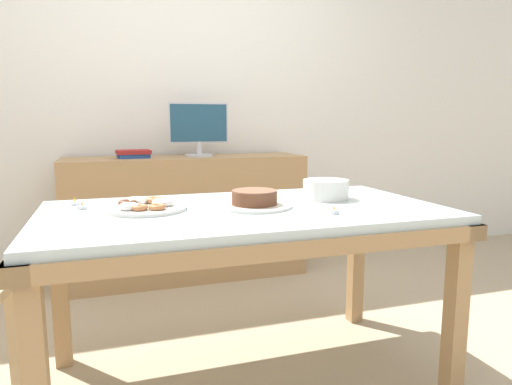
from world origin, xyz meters
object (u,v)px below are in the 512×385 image
(cake_chocolate_round, at_px, (255,200))
(tealight_centre, at_px, (82,207))
(tealight_near_front, at_px, (75,203))
(tealight_left_edge, at_px, (332,191))
(plate_stack, at_px, (326,189))
(computer_monitor, at_px, (199,130))
(book_stack, at_px, (133,154))
(tealight_right_edge, at_px, (334,211))
(pastry_platter, at_px, (145,206))

(cake_chocolate_round, height_order, tealight_centre, cake_chocolate_round)
(tealight_near_front, height_order, tealight_left_edge, same)
(plate_stack, bearing_deg, tealight_centre, 175.26)
(plate_stack, distance_m, tealight_left_edge, 0.21)
(computer_monitor, distance_m, plate_stack, 1.40)
(book_stack, bearing_deg, tealight_centre, -102.57)
(plate_stack, bearing_deg, cake_chocolate_round, -166.35)
(book_stack, height_order, plate_stack, book_stack)
(tealight_right_edge, bearing_deg, tealight_centre, 156.44)
(computer_monitor, bearing_deg, plate_stack, -76.50)
(plate_stack, height_order, tealight_near_front, plate_stack)
(tealight_centre, bearing_deg, pastry_platter, -21.45)
(cake_chocolate_round, bearing_deg, tealight_centre, 165.34)
(cake_chocolate_round, relative_size, tealight_centre, 7.82)
(tealight_left_edge, bearing_deg, plate_stack, -126.18)
(computer_monitor, relative_size, tealight_right_edge, 10.60)
(cake_chocolate_round, distance_m, tealight_left_edge, 0.56)
(book_stack, height_order, tealight_right_edge, book_stack)
(tealight_centre, bearing_deg, cake_chocolate_round, -14.66)
(book_stack, distance_m, tealight_centre, 1.29)
(book_stack, relative_size, plate_stack, 1.11)
(cake_chocolate_round, xyz_separation_m, tealight_near_front, (-0.72, 0.29, -0.02))
(tealight_right_edge, bearing_deg, computer_monitor, 96.75)
(book_stack, bearing_deg, plate_stack, -59.99)
(computer_monitor, xyz_separation_m, tealight_left_edge, (0.44, -1.18, -0.29))
(pastry_platter, relative_size, tealight_right_edge, 8.04)
(book_stack, height_order, pastry_platter, book_stack)
(book_stack, relative_size, cake_chocolate_round, 0.75)
(plate_stack, height_order, tealight_centre, plate_stack)
(cake_chocolate_round, relative_size, plate_stack, 1.49)
(computer_monitor, bearing_deg, pastry_platter, -109.98)
(cake_chocolate_round, distance_m, pastry_platter, 0.45)
(book_stack, xyz_separation_m, pastry_platter, (-0.04, -1.35, -0.12))
(tealight_right_edge, bearing_deg, plate_stack, 68.47)
(tealight_centre, xyz_separation_m, tealight_left_edge, (1.18, 0.08, 0.00))
(computer_monitor, relative_size, tealight_near_front, 10.60)
(pastry_platter, xyz_separation_m, tealight_centre, (-0.24, 0.10, -0.00))
(computer_monitor, relative_size, tealight_left_edge, 10.60)
(computer_monitor, xyz_separation_m, tealight_right_edge, (0.20, -1.66, -0.29))
(pastry_platter, xyz_separation_m, tealight_left_edge, (0.93, 0.17, -0.00))
(tealight_near_front, distance_m, tealight_right_edge, 1.09)
(book_stack, bearing_deg, pastry_platter, -91.57)
(book_stack, bearing_deg, computer_monitor, -0.18)
(cake_chocolate_round, distance_m, tealight_near_front, 0.77)
(pastry_platter, distance_m, tealight_left_edge, 0.95)
(tealight_near_front, xyz_separation_m, tealight_right_edge, (0.96, -0.52, 0.00))
(computer_monitor, height_order, pastry_platter, computer_monitor)
(tealight_near_front, xyz_separation_m, tealight_left_edge, (1.21, -0.03, 0.00))
(tealight_left_edge, bearing_deg, tealight_right_edge, -117.00)
(tealight_right_edge, height_order, tealight_left_edge, same)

